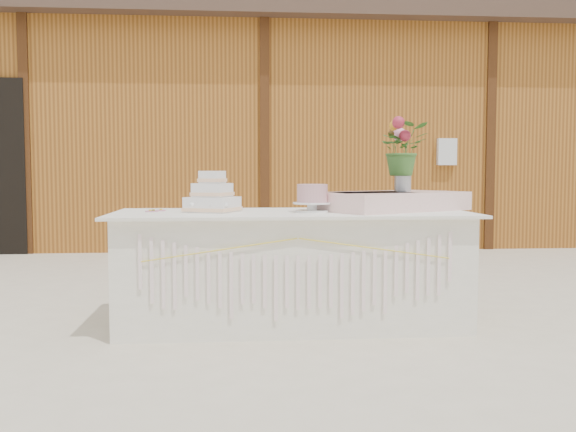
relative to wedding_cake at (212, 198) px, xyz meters
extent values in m
plane|color=beige|center=(0.53, -0.02, -0.86)|extent=(80.00, 80.00, 0.00)
cube|color=#A16321|center=(0.53, 5.98, 0.64)|extent=(12.00, 4.00, 3.00)
cube|color=#433025|center=(0.53, 5.98, 2.29)|extent=(12.60, 4.60, 0.30)
cube|color=white|center=(0.53, -0.02, -0.49)|extent=(2.28, 0.88, 0.75)
cube|color=white|center=(0.53, -0.02, -0.10)|extent=(2.40, 1.00, 0.02)
cube|color=white|center=(0.00, 0.00, -0.04)|extent=(0.39, 0.39, 0.10)
cube|color=#FFCBA1|center=(0.00, 0.00, -0.07)|extent=(0.41, 0.41, 0.02)
cube|color=white|center=(0.00, 0.00, 0.05)|extent=(0.28, 0.28, 0.09)
cube|color=#FFCBA1|center=(0.00, 0.00, 0.03)|extent=(0.30, 0.30, 0.02)
cube|color=white|center=(0.00, 0.00, 0.14)|extent=(0.18, 0.18, 0.08)
cube|color=#FFCBA1|center=(0.00, 0.00, 0.12)|extent=(0.20, 0.20, 0.02)
cylinder|color=white|center=(0.67, -0.08, -0.09)|extent=(0.22, 0.22, 0.01)
cylinder|color=white|center=(0.67, -0.08, -0.06)|extent=(0.07, 0.07, 0.04)
cylinder|color=white|center=(0.67, -0.08, -0.03)|extent=(0.26, 0.26, 0.01)
cylinder|color=#CD9493|center=(0.67, -0.08, 0.03)|extent=(0.20, 0.20, 0.12)
cube|color=#FFD8CD|center=(1.24, 0.09, -0.03)|extent=(1.18, 1.03, 0.13)
cylinder|color=#BDBDC2|center=(1.35, 0.16, 0.12)|extent=(0.12, 0.12, 0.16)
imported|color=#3A6A2A|center=(1.35, 0.16, 0.39)|extent=(0.36, 0.31, 0.38)
camera|label=1|loc=(0.16, -4.34, 0.18)|focal=40.00mm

